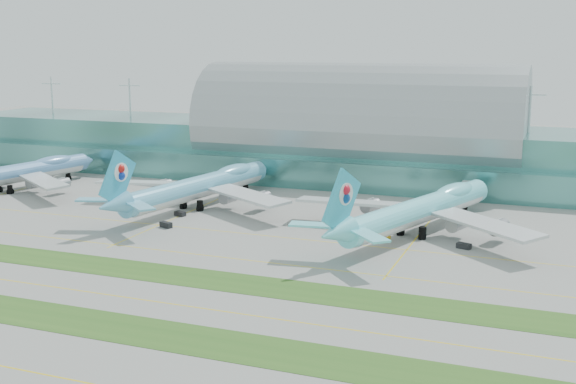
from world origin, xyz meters
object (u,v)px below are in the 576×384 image
at_px(terminal, 359,141).
at_px(airliner_a, 14,172).
at_px(airliner_b, 200,185).
at_px(airliner_c, 421,208).

relative_size(terminal, airliner_a, 4.52).
bearing_deg(terminal, airliner_a, -148.39).
relative_size(terminal, airliner_b, 4.19).
xyz_separation_m(airliner_b, airliner_c, (70.27, -7.97, 0.08)).
distance_m(terminal, airliner_a, 123.34).
distance_m(terminal, airliner_c, 81.30).
height_order(airliner_a, airliner_b, airliner_b).
distance_m(airliner_a, airliner_b, 71.88).
bearing_deg(airliner_c, airliner_b, -167.38).
bearing_deg(terminal, airliner_c, -62.56).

